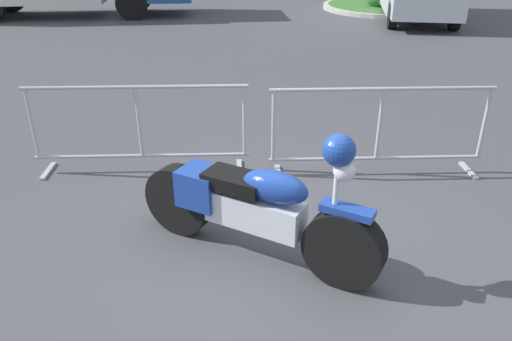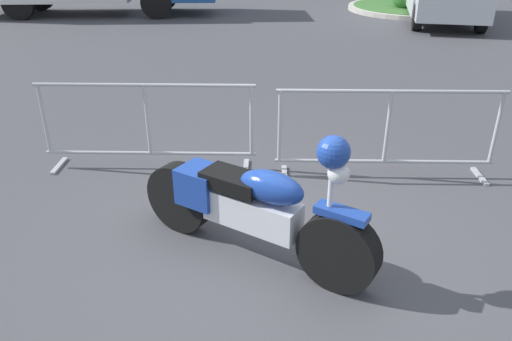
{
  "view_description": "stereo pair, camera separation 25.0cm",
  "coord_description": "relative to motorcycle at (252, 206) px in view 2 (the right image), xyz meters",
  "views": [
    {
      "loc": [
        -0.08,
        -3.89,
        2.7
      ],
      "look_at": [
        -0.18,
        0.24,
        0.65
      ],
      "focal_mm": 35.0,
      "sensor_mm": 36.0,
      "label": 1
    },
    {
      "loc": [
        0.17,
        -3.87,
        2.7
      ],
      "look_at": [
        -0.18,
        0.24,
        0.65
      ],
      "focal_mm": 35.0,
      "sensor_mm": 36.0,
      "label": 2
    }
  ],
  "objects": [
    {
      "name": "crowd_barrier_near",
      "position": [
        -1.39,
        1.67,
        0.06
      ],
      "size": [
        2.55,
        0.59,
        1.07
      ],
      "rotation": [
        0.0,
        0.0,
        0.06
      ],
      "color": "#9EA0A5",
      "rests_on": "ground"
    },
    {
      "name": "planter_island",
      "position": [
        4.23,
        14.58,
        -0.27
      ],
      "size": [
        4.51,
        4.51,
        1.06
      ],
      "color": "#ADA89E",
      "rests_on": "ground"
    },
    {
      "name": "ground_plane",
      "position": [
        0.18,
        0.16,
        -0.5
      ],
      "size": [
        120.0,
        120.0,
        0.0
      ],
      "primitive_type": "plane",
      "color": "#424247"
    },
    {
      "name": "motorcycle",
      "position": [
        0.0,
        0.0,
        0.0
      ],
      "size": [
        2.15,
        1.25,
        1.32
      ],
      "rotation": [
        0.0,
        0.0,
        -0.48
      ],
      "color": "black",
      "rests_on": "ground"
    },
    {
      "name": "crowd_barrier_far",
      "position": [
        1.39,
        1.67,
        0.06
      ],
      "size": [
        2.55,
        0.59,
        1.07
      ],
      "rotation": [
        0.0,
        0.0,
        0.06
      ],
      "color": "#9EA0A5",
      "rests_on": "ground"
    }
  ]
}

